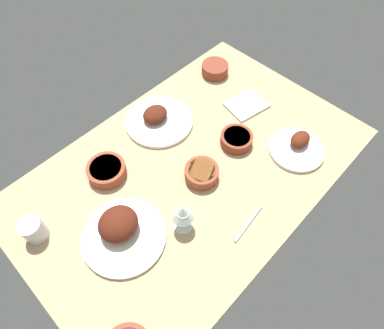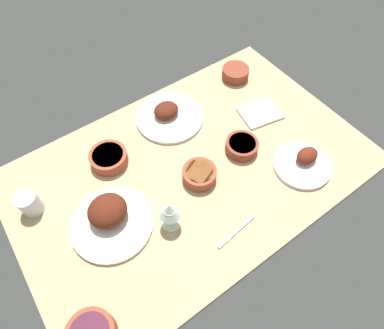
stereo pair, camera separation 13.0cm
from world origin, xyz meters
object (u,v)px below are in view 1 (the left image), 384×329
plate_center_main (298,146)px  plate_far_side (158,119)px  bowl_pasta (215,69)px  folded_napkin (246,105)px  bowl_cream (107,170)px  water_tumbler (33,230)px  fork_loose (248,223)px  plate_near_viewer (121,230)px  bowl_soup (202,173)px  wine_glass (183,214)px  bowl_potatoes (236,139)px

plate_center_main → plate_far_side: size_ratio=0.77×
bowl_pasta → folded_napkin: bearing=75.9°
bowl_pasta → bowl_cream: bearing=7.2°
water_tumbler → folded_napkin: water_tumbler is taller
fork_loose → plate_near_viewer: bearing=132.8°
bowl_pasta → fork_loose: bowl_pasta is taller
plate_center_main → folded_napkin: plate_center_main is taller
bowl_pasta → fork_loose: (51.42, 62.62, -2.43)cm
bowl_soup → bowl_cream: bearing=-47.7°
water_tumbler → plate_near_viewer: bearing=135.0°
water_tumbler → wine_glass: bearing=138.0°
plate_center_main → fork_loose: (40.31, 6.66, -1.39)cm
plate_far_side → water_tumbler: bearing=7.3°
folded_napkin → fork_loose: size_ratio=0.99×
plate_center_main → bowl_cream: size_ratio=1.53×
plate_near_viewer → bowl_soup: (-36.74, 3.83, -0.72)cm
bowl_potatoes → bowl_cream: bearing=-29.0°
plate_near_viewer → wine_glass: (-17.13, 13.39, 6.42)cm
bowl_potatoes → fork_loose: bearing=47.0°
plate_near_viewer → plate_far_side: size_ratio=0.99×
bowl_cream → fork_loose: bearing=112.6°
bowl_cream → bowl_potatoes: bearing=151.0°
bowl_pasta → wine_glass: (68.29, 46.33, 7.10)cm
plate_near_viewer → plate_far_side: plate_near_viewer is taller
bowl_soup → plate_near_viewer: bearing=-5.9°
bowl_soup → wine_glass: size_ratio=0.95×
plate_far_side → plate_near_viewer: bearing=33.7°
bowl_soup → fork_loose: bearing=83.9°
bowl_potatoes → fork_loose: bowl_potatoes is taller
plate_far_side → folded_napkin: plate_far_side is taller
plate_center_main → bowl_cream: bearing=-36.7°
bowl_soup → folded_napkin: bowl_soup is taller
bowl_soup → fork_loose: size_ratio=0.76×
plate_center_main → plate_near_viewer: 77.81cm
bowl_cream → bowl_soup: (-24.94, 27.45, 0.02)cm
plate_far_side → folded_napkin: (-34.81, 21.83, -1.19)cm
plate_center_main → folded_napkin: bearing=-98.8°
wine_glass → bowl_cream: bearing=-81.8°
bowl_pasta → wine_glass: 82.83cm
plate_near_viewer → wine_glass: size_ratio=2.12×
plate_near_viewer → fork_loose: size_ratio=1.69×
plate_near_viewer → water_tumbler: size_ratio=3.37×
plate_center_main → water_tumbler: (95.38, -44.07, 2.60)cm
plate_center_main → folded_napkin: size_ratio=1.32×
wine_glass → fork_loose: wine_glass is taller
plate_far_side → bowl_potatoes: (-14.95, 32.15, 0.76)cm
folded_napkin → water_tumbler: bearing=-7.6°
bowl_potatoes → bowl_cream: 54.21cm
plate_center_main → wine_glass: (57.18, -9.64, 8.13)cm
plate_near_viewer → plate_center_main: bearing=162.8°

